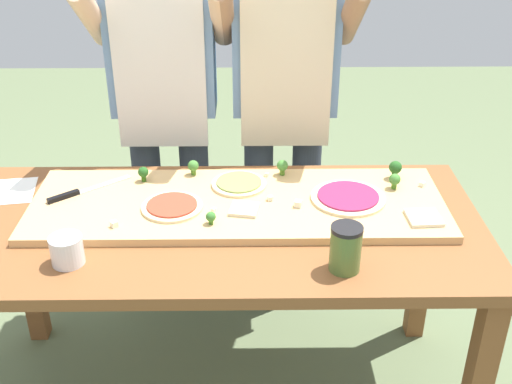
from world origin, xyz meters
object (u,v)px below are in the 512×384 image
prep_table (221,247)px  chefs_knife (78,192)px  pizza_whole_tomato_red (172,206)px  recipe_note (13,191)px  cheese_crumble_c (267,175)px  sauce_jar (346,248)px  pizza_whole_beet_magenta (348,197)px  broccoli_floret_front_right (395,168)px  broccoli_floret_front_mid (211,217)px  broccoli_floret_back_mid (193,166)px  broccoli_floret_front_left (143,173)px  cheese_crumble_a (270,198)px  broccoli_floret_back_right (282,166)px  broccoli_floret_center_left (395,180)px  pizza_slice_near_right (244,209)px  pizza_whole_pesto_green (239,183)px  cook_right (285,86)px  cheese_crumble_f (214,210)px  cheese_crumble_e (114,224)px  flour_cup (67,252)px  cook_left (164,87)px  cheese_crumble_b (298,204)px  pizza_slice_far_right (424,218)px  cheese_crumble_d (422,184)px

prep_table → chefs_knife: size_ratio=6.83×
pizza_whole_tomato_red → recipe_note: (-0.57, 0.17, -0.03)m
cheese_crumble_c → sauce_jar: (0.21, -0.53, 0.04)m
prep_table → pizza_whole_beet_magenta: size_ratio=6.84×
broccoli_floret_front_right → broccoli_floret_front_mid: bearing=-154.7°
broccoli_floret_back_mid → broccoli_floret_front_left: bearing=-164.4°
cheese_crumble_a → recipe_note: 0.90m
broccoli_floret_back_right → broccoli_floret_center_left: bearing=-15.9°
prep_table → broccoli_floret_front_left: broccoli_floret_front_left is taller
broccoli_floret_front_left → broccoli_floret_front_right: 0.88m
pizza_slice_near_right → broccoli_floret_back_right: 0.29m
pizza_whole_pesto_green → cook_right: cook_right is taller
pizza_whole_pesto_green → recipe_note: 0.79m
broccoli_floret_back_mid → cheese_crumble_f: (0.08, -0.26, -0.03)m
chefs_knife → cheese_crumble_c: size_ratio=20.06×
pizza_slice_near_right → recipe_note: bearing=166.7°
prep_table → cheese_crumble_a: size_ratio=105.80×
pizza_whole_pesto_green → cheese_crumble_e: (-0.38, -0.27, 0.00)m
chefs_knife → cheese_crumble_a: 0.65m
broccoli_floret_back_mid → cheese_crumble_a: size_ratio=3.41×
broccoli_floret_center_left → cheese_crumble_c: (-0.43, 0.10, -0.03)m
sauce_jar → broccoli_floret_center_left: bearing=62.2°
cheese_crumble_c → broccoli_floret_center_left: bearing=-12.7°
broccoli_floret_front_mid → flour_cup: 0.44m
pizza_whole_tomato_red → pizza_slice_near_right: pizza_whole_tomato_red is taller
broccoli_floret_back_right → cook_left: (-0.45, 0.35, 0.17)m
prep_table → pizza_whole_tomato_red: 0.21m
broccoli_floret_center_left → cheese_crumble_b: (-0.34, -0.12, -0.02)m
pizza_whole_beet_magenta → cook_right: bearing=109.5°
chefs_knife → cheese_crumble_c: chefs_knife is taller
broccoli_floret_back_right → recipe_note: bearing=-176.2°
cook_left → prep_table: bearing=-69.4°
chefs_knife → cheese_crumble_a: bearing=-4.8°
pizza_slice_far_right → flour_cup: bearing=-170.2°
cheese_crumble_e → sauce_jar: sauce_jar is taller
cook_left → cheese_crumble_b: bearing=-49.9°
prep_table → pizza_slice_near_right: size_ratio=19.24×
prep_table → broccoli_floret_front_mid: bearing=-112.1°
pizza_whole_tomato_red → cheese_crumble_a: same height
cheese_crumble_b → cook_right: bearing=91.8°
broccoli_floret_back_right → cook_right: 0.39m
cheese_crumble_d → cheese_crumble_b: bearing=-162.6°
pizza_whole_pesto_green → flour_cup: bearing=-139.3°
pizza_whole_pesto_green → broccoli_floret_center_left: broccoli_floret_center_left is taller
chefs_knife → cheese_crumble_c: bearing=10.7°
chefs_knife → prep_table: bearing=-16.2°
pizza_whole_pesto_green → cheese_crumble_c: bearing=34.8°
chefs_knife → recipe_note: 0.26m
pizza_slice_near_right → broccoli_floret_front_right: (0.53, 0.22, 0.03)m
cheese_crumble_f → pizza_whole_pesto_green: bearing=65.9°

